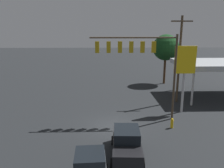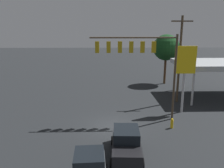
# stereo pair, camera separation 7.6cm
# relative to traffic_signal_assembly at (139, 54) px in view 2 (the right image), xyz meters

# --- Properties ---
(ground_plane) EXTENTS (200.00, 200.00, 0.00)m
(ground_plane) POSITION_rel_traffic_signal_assembly_xyz_m (2.40, 1.51, -6.18)
(ground_plane) COLOR black
(traffic_signal_assembly) EXTENTS (7.78, 0.43, 7.91)m
(traffic_signal_assembly) POSITION_rel_traffic_signal_assembly_xyz_m (0.00, 0.00, 0.00)
(traffic_signal_assembly) COLOR #473828
(traffic_signal_assembly) RESTS_ON ground
(utility_pole) EXTENTS (2.40, 0.26, 9.85)m
(utility_pole) POSITION_rel_traffic_signal_assembly_xyz_m (-5.44, -5.21, -0.97)
(utility_pole) COLOR #473828
(utility_pole) RESTS_ON ground
(gas_station_canopy) EXTENTS (10.13, 7.87, 4.52)m
(gas_station_canopy) POSITION_rel_traffic_signal_assembly_xyz_m (-11.18, -7.18, -2.00)
(gas_station_canopy) COLOR #B2B7BC
(gas_station_canopy) RESTS_ON ground
(price_sign) EXTENTS (2.10, 0.27, 6.77)m
(price_sign) POSITION_rel_traffic_signal_assembly_xyz_m (-4.88, -1.85, -1.20)
(price_sign) COLOR #B7B7BC
(price_sign) RESTS_ON ground
(sedan_far) EXTENTS (2.24, 4.49, 1.93)m
(sedan_far) POSITION_rel_traffic_signal_assembly_xyz_m (1.65, 6.29, -5.23)
(sedan_far) COLOR black
(sedan_far) RESTS_ON ground
(street_tree) EXTENTS (4.05, 4.05, 7.78)m
(street_tree) POSITION_rel_traffic_signal_assembly_xyz_m (-6.45, -14.71, -0.46)
(street_tree) COLOR #4C331E
(street_tree) RESTS_ON ground
(fire_hydrant) EXTENTS (0.24, 0.24, 0.88)m
(fire_hydrant) POSITION_rel_traffic_signal_assembly_xyz_m (-2.70, 2.06, -5.74)
(fire_hydrant) COLOR gold
(fire_hydrant) RESTS_ON ground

